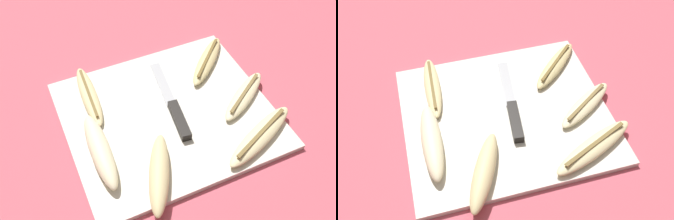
% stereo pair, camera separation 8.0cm
% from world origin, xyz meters
% --- Properties ---
extents(ground_plane, '(4.00, 4.00, 0.00)m').
position_xyz_m(ground_plane, '(0.00, 0.00, 0.00)').
color(ground_plane, '#C65160').
extents(cutting_board, '(0.41, 0.37, 0.01)m').
position_xyz_m(cutting_board, '(0.00, 0.00, 0.01)').
color(cutting_board, silver).
rests_on(cutting_board, ground_plane).
extents(knife, '(0.05, 0.23, 0.02)m').
position_xyz_m(knife, '(0.01, -0.01, 0.02)').
color(knife, black).
rests_on(knife, cutting_board).
extents(banana_mellow_near, '(0.10, 0.17, 0.03)m').
position_xyz_m(banana_mellow_near, '(-0.08, -0.13, 0.03)').
color(banana_mellow_near, beige).
rests_on(banana_mellow_near, cutting_board).
extents(banana_cream_curved, '(0.15, 0.12, 0.02)m').
position_xyz_m(banana_cream_curved, '(0.16, -0.03, 0.02)').
color(banana_cream_curved, beige).
rests_on(banana_cream_curved, cutting_board).
extents(banana_ripe_center, '(0.04, 0.18, 0.02)m').
position_xyz_m(banana_ripe_center, '(-0.13, 0.11, 0.02)').
color(banana_ripe_center, beige).
rests_on(banana_ripe_center, cutting_board).
extents(banana_soft_right, '(0.19, 0.12, 0.02)m').
position_xyz_m(banana_soft_right, '(0.14, -0.13, 0.02)').
color(banana_soft_right, beige).
rests_on(banana_soft_right, cutting_board).
extents(banana_bright_far, '(0.04, 0.18, 0.03)m').
position_xyz_m(banana_bright_far, '(-0.16, -0.04, 0.03)').
color(banana_bright_far, beige).
rests_on(banana_bright_far, cutting_board).
extents(banana_spotted_left, '(0.15, 0.14, 0.02)m').
position_xyz_m(banana_spotted_left, '(0.14, 0.10, 0.02)').
color(banana_spotted_left, '#DBC684').
rests_on(banana_spotted_left, cutting_board).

